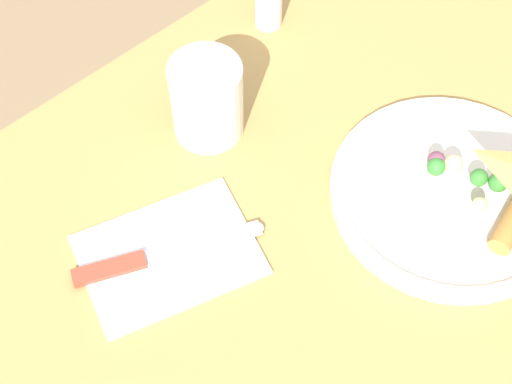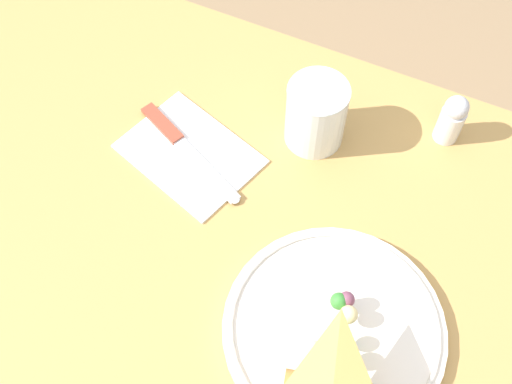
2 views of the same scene
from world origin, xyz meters
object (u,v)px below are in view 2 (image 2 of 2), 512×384
napkin_folded (190,154)px  butter_knife (185,147)px  plate_pizza (334,331)px  milk_glass (318,116)px  dining_table (256,281)px  salt_shaker (452,119)px

napkin_folded → butter_knife: bearing=155.5°
plate_pizza → milk_glass: bearing=116.5°
plate_pizza → napkin_folded: size_ratio=1.25×
dining_table → napkin_folded: (-0.14, 0.09, 0.11)m
dining_table → plate_pizza: 0.19m
salt_shaker → napkin_folded: bearing=-149.9°
dining_table → plate_pizza: plate_pizza is taller
milk_glass → napkin_folded: size_ratio=0.48×
dining_table → milk_glass: bearing=89.0°
dining_table → salt_shaker: (0.17, 0.27, 0.15)m
plate_pizza → milk_glass: milk_glass is taller
dining_table → plate_pizza: size_ratio=4.48×
dining_table → plate_pizza: bearing=-25.9°
dining_table → butter_knife: size_ratio=6.03×
butter_knife → salt_shaker: bearing=53.2°
milk_glass → butter_knife: (-0.16, -0.10, -0.04)m
napkin_folded → salt_shaker: size_ratio=2.60×
plate_pizza → salt_shaker: salt_shaker is taller
milk_glass → napkin_folded: milk_glass is taller
milk_glass → salt_shaker: milk_glass is taller
napkin_folded → butter_knife: 0.01m
dining_table → milk_glass: (0.00, 0.20, 0.16)m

